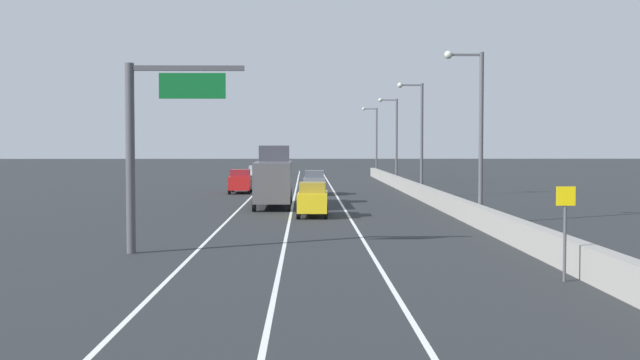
# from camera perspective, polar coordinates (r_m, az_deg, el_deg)

# --- Properties ---
(ground_plane) EXTENTS (320.00, 320.00, 0.00)m
(ground_plane) POSITION_cam_1_polar(r_m,az_deg,el_deg) (71.10, -0.17, -0.90)
(ground_plane) COLOR #26282B
(lane_stripe_left) EXTENTS (0.16, 130.00, 0.00)m
(lane_stripe_left) POSITION_cam_1_polar(r_m,az_deg,el_deg) (62.27, -5.10, -1.40)
(lane_stripe_left) COLOR silver
(lane_stripe_left) RESTS_ON ground_plane
(lane_stripe_center) EXTENTS (0.16, 130.00, 0.00)m
(lane_stripe_center) POSITION_cam_1_polar(r_m,az_deg,el_deg) (62.12, -1.88, -1.40)
(lane_stripe_center) COLOR silver
(lane_stripe_center) RESTS_ON ground_plane
(lane_stripe_right) EXTENTS (0.16, 130.00, 0.00)m
(lane_stripe_right) POSITION_cam_1_polar(r_m,az_deg,el_deg) (62.17, 1.35, -1.40)
(lane_stripe_right) COLOR silver
(lane_stripe_right) RESTS_ON ground_plane
(jersey_barrier_right) EXTENTS (0.60, 120.00, 1.10)m
(jersey_barrier_right) POSITION_cam_1_polar(r_m,az_deg,el_deg) (47.98, 9.83, -1.97)
(jersey_barrier_right) COLOR gray
(jersey_barrier_right) RESTS_ON ground_plane
(overhead_sign_gantry) EXTENTS (4.68, 0.36, 7.50)m
(overhead_sign_gantry) POSITION_cam_1_polar(r_m,az_deg,el_deg) (32.19, -12.09, 3.24)
(overhead_sign_gantry) COLOR #47474C
(overhead_sign_gantry) RESTS_ON ground_plane
(speed_advisory_sign) EXTENTS (0.60, 0.11, 3.00)m
(speed_advisory_sign) POSITION_cam_1_polar(r_m,az_deg,el_deg) (26.26, 17.06, -3.14)
(speed_advisory_sign) COLOR #4C4C51
(speed_advisory_sign) RESTS_ON ground_plane
(lamp_post_right_second) EXTENTS (2.14, 0.44, 9.32)m
(lamp_post_right_second) POSITION_cam_1_polar(r_m,az_deg,el_deg) (43.97, 11.05, 3.94)
(lamp_post_right_second) COLOR #4C4C51
(lamp_post_right_second) RESTS_ON ground_plane
(lamp_post_right_third) EXTENTS (2.14, 0.44, 9.32)m
(lamp_post_right_third) POSITION_cam_1_polar(r_m,az_deg,el_deg) (65.87, 7.03, 3.50)
(lamp_post_right_third) COLOR #4C4C51
(lamp_post_right_third) RESTS_ON ground_plane
(lamp_post_right_fourth) EXTENTS (2.14, 0.44, 9.32)m
(lamp_post_right_fourth) POSITION_cam_1_polar(r_m,az_deg,el_deg) (87.99, 5.30, 3.28)
(lamp_post_right_fourth) COLOR #4C4C51
(lamp_post_right_fourth) RESTS_ON ground_plane
(lamp_post_right_fifth) EXTENTS (2.14, 0.44, 9.32)m
(lamp_post_right_fifth) POSITION_cam_1_polar(r_m,az_deg,el_deg) (110.09, 3.91, 3.15)
(lamp_post_right_fifth) COLOR #4C4C51
(lamp_post_right_fifth) RESTS_ON ground_plane
(car_white_0) EXTENTS (1.96, 4.55, 1.86)m
(car_white_0) POSITION_cam_1_polar(r_m,az_deg,el_deg) (90.75, -4.57, 0.44)
(car_white_0) COLOR white
(car_white_0) RESTS_ON ground_plane
(car_yellow_1) EXTENTS (1.92, 4.25, 2.06)m
(car_yellow_1) POSITION_cam_1_polar(r_m,az_deg,el_deg) (47.48, -0.52, -1.40)
(car_yellow_1) COLOR gold
(car_yellow_1) RESTS_ON ground_plane
(car_red_2) EXTENTS (1.93, 4.50, 2.10)m
(car_red_2) POSITION_cam_1_polar(r_m,az_deg,el_deg) (70.55, -5.67, -0.09)
(car_red_2) COLOR red
(car_red_2) RESTS_ON ground_plane
(car_gray_3) EXTENTS (1.95, 4.13, 2.07)m
(car_gray_3) POSITION_cam_1_polar(r_m,az_deg,el_deg) (68.11, -0.40, -0.18)
(car_gray_3) COLOR slate
(car_gray_3) RESTS_ON ground_plane
(box_truck) EXTENTS (2.53, 9.21, 4.21)m
(box_truck) POSITION_cam_1_polar(r_m,az_deg,el_deg) (55.19, -3.33, 0.09)
(box_truck) COLOR #4C4C51
(box_truck) RESTS_ON ground_plane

